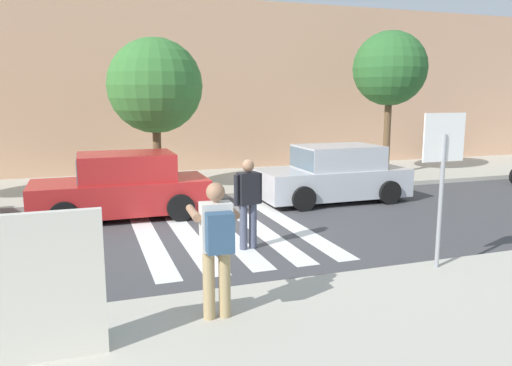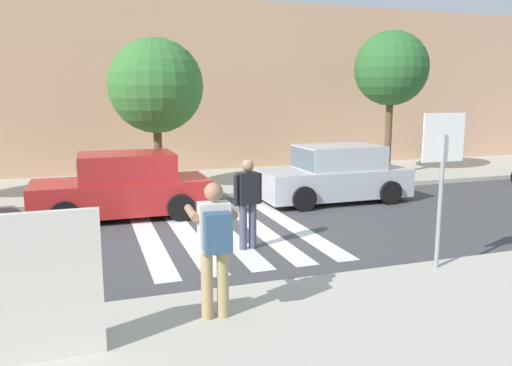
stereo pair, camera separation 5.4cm
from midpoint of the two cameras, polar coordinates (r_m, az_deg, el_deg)
ground_plane at (r=10.64m, az=-3.57°, el=-5.85°), size 120.00×120.00×0.00m
sidewalk_far at (r=16.35m, az=-9.26°, el=-0.13°), size 60.00×4.80×0.14m
building_facade_far at (r=20.46m, az=-11.70°, el=10.58°), size 56.00×4.00×6.39m
crosswalk_stripe_0 at (r=10.54m, az=-12.33°, el=-6.21°), size 0.44×5.20×0.01m
crosswalk_stripe_1 at (r=10.65m, az=-8.03°, el=-5.89°), size 0.44×5.20×0.01m
crosswalk_stripe_2 at (r=10.83m, az=-3.86°, el=-5.56°), size 0.44×5.20×0.01m
crosswalk_stripe_3 at (r=11.06m, az=0.16°, el=-5.21°), size 0.44×5.20×0.01m
crosswalk_stripe_4 at (r=11.34m, az=3.99°, el=-4.85°), size 0.44×5.20×0.01m
stop_sign at (r=8.37m, az=20.40°, el=2.87°), size 0.76×0.08×2.49m
photographer_with_backpack at (r=6.14m, az=-4.78°, el=-6.41°), size 0.61×0.86×1.72m
pedestrian_crossing at (r=9.40m, az=-1.07°, el=-1.83°), size 0.58×0.29×1.72m
parked_car_red at (r=12.39m, az=-15.13°, el=-0.48°), size 4.10×1.92×1.55m
parked_car_silver at (r=13.96m, az=8.80°, el=0.89°), size 4.10×1.92×1.55m
street_tree_center at (r=14.68m, az=-11.57°, el=10.80°), size 2.69×2.69×4.38m
street_tree_east at (r=18.03m, az=14.97°, el=12.48°), size 2.53×2.53×4.94m
advertising_board at (r=5.70m, az=-22.73°, el=-10.90°), size 1.10×0.11×1.60m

